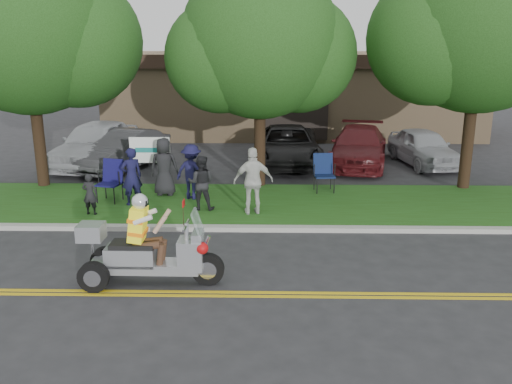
{
  "coord_description": "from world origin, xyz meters",
  "views": [
    {
      "loc": [
        0.73,
        -9.81,
        4.64
      ],
      "look_at": [
        0.49,
        2.0,
        1.31
      ],
      "focal_mm": 38.0,
      "sensor_mm": 36.0,
      "label": 1
    }
  ],
  "objects_px": {
    "spectator_adult_mid": "(201,183)",
    "parked_car_mid": "(287,146)",
    "parked_car_left": "(123,150)",
    "lawn_chair_b": "(324,170)",
    "trike_scooter": "(145,253)",
    "parked_car_far_left": "(96,143)",
    "parked_car_right": "(359,146)",
    "lawn_chair_a": "(111,178)",
    "spectator_adult_left": "(132,176)",
    "parked_car_far_right": "(423,147)",
    "spectator_adult_right": "(253,181)"
  },
  "relations": [
    {
      "from": "parked_car_left",
      "to": "parked_car_right",
      "type": "distance_m",
      "value": 8.87
    },
    {
      "from": "parked_car_far_right",
      "to": "spectator_adult_mid",
      "type": "bearing_deg",
      "value": -150.16
    },
    {
      "from": "parked_car_left",
      "to": "lawn_chair_b",
      "type": "bearing_deg",
      "value": -3.02
    },
    {
      "from": "spectator_adult_right",
      "to": "parked_car_right",
      "type": "relative_size",
      "value": 0.37
    },
    {
      "from": "lawn_chair_b",
      "to": "spectator_adult_right",
      "type": "distance_m",
      "value": 3.19
    },
    {
      "from": "trike_scooter",
      "to": "spectator_adult_mid",
      "type": "xyz_separation_m",
      "value": [
        0.56,
        4.56,
        0.22
      ]
    },
    {
      "from": "spectator_adult_left",
      "to": "spectator_adult_mid",
      "type": "bearing_deg",
      "value": 138.6
    },
    {
      "from": "parked_car_far_left",
      "to": "parked_car_right",
      "type": "distance_m",
      "value": 9.98
    },
    {
      "from": "spectator_adult_left",
      "to": "parked_car_far_right",
      "type": "relative_size",
      "value": 0.4
    },
    {
      "from": "spectator_adult_right",
      "to": "parked_car_far_left",
      "type": "xyz_separation_m",
      "value": [
        -6.11,
        6.11,
        -0.15
      ]
    },
    {
      "from": "parked_car_left",
      "to": "parked_car_far_right",
      "type": "xyz_separation_m",
      "value": [
        11.3,
        0.95,
        -0.03
      ]
    },
    {
      "from": "parked_car_far_right",
      "to": "parked_car_far_left",
      "type": "bearing_deg",
      "value": 173.28
    },
    {
      "from": "lawn_chair_a",
      "to": "parked_car_far_left",
      "type": "xyz_separation_m",
      "value": [
        -1.95,
        4.93,
        0.08
      ]
    },
    {
      "from": "parked_car_mid",
      "to": "parked_car_left",
      "type": "bearing_deg",
      "value": -171.94
    },
    {
      "from": "trike_scooter",
      "to": "lawn_chair_a",
      "type": "height_order",
      "value": "trike_scooter"
    },
    {
      "from": "lawn_chair_a",
      "to": "parked_car_mid",
      "type": "distance_m",
      "value": 7.48
    },
    {
      "from": "trike_scooter",
      "to": "spectator_adult_mid",
      "type": "distance_m",
      "value": 4.6
    },
    {
      "from": "trike_scooter",
      "to": "parked_car_right",
      "type": "bearing_deg",
      "value": 61.76
    },
    {
      "from": "spectator_adult_left",
      "to": "parked_car_far_left",
      "type": "relative_size",
      "value": 0.33
    },
    {
      "from": "lawn_chair_b",
      "to": "parked_car_right",
      "type": "xyz_separation_m",
      "value": [
        1.74,
        4.08,
        -0.03
      ]
    },
    {
      "from": "spectator_adult_right",
      "to": "parked_car_left",
      "type": "distance_m",
      "value": 7.45
    },
    {
      "from": "spectator_adult_right",
      "to": "parked_car_far_right",
      "type": "xyz_separation_m",
      "value": [
        6.33,
        6.5,
        -0.32
      ]
    },
    {
      "from": "lawn_chair_b",
      "to": "spectator_adult_right",
      "type": "relative_size",
      "value": 0.64
    },
    {
      "from": "trike_scooter",
      "to": "parked_car_right",
      "type": "xyz_separation_m",
      "value": [
        5.87,
        10.66,
        0.07
      ]
    },
    {
      "from": "spectator_adult_mid",
      "to": "parked_car_right",
      "type": "height_order",
      "value": "spectator_adult_mid"
    },
    {
      "from": "lawn_chair_a",
      "to": "lawn_chair_b",
      "type": "relative_size",
      "value": 1.04
    },
    {
      "from": "lawn_chair_b",
      "to": "parked_car_right",
      "type": "relative_size",
      "value": 0.23
    },
    {
      "from": "parked_car_far_left",
      "to": "parked_car_far_right",
      "type": "relative_size",
      "value": 1.24
    },
    {
      "from": "parked_car_left",
      "to": "parked_car_right",
      "type": "bearing_deg",
      "value": 26.95
    },
    {
      "from": "spectator_adult_right",
      "to": "lawn_chair_b",
      "type": "bearing_deg",
      "value": -140.28
    },
    {
      "from": "parked_car_mid",
      "to": "parked_car_right",
      "type": "relative_size",
      "value": 1.06
    },
    {
      "from": "parked_car_far_left",
      "to": "lawn_chair_b",
      "type": "bearing_deg",
      "value": -16.16
    },
    {
      "from": "trike_scooter",
      "to": "spectator_adult_right",
      "type": "bearing_deg",
      "value": 65.13
    },
    {
      "from": "lawn_chair_b",
      "to": "parked_car_right",
      "type": "height_order",
      "value": "parked_car_right"
    },
    {
      "from": "lawn_chair_a",
      "to": "parked_car_right",
      "type": "distance_m",
      "value": 9.6
    },
    {
      "from": "parked_car_far_left",
      "to": "parked_car_left",
      "type": "xyz_separation_m",
      "value": [
        1.15,
        -0.56,
        -0.14
      ]
    },
    {
      "from": "trike_scooter",
      "to": "spectator_adult_right",
      "type": "xyz_separation_m",
      "value": [
        2.01,
        4.21,
        0.37
      ]
    },
    {
      "from": "lawn_chair_b",
      "to": "parked_car_far_right",
      "type": "height_order",
      "value": "parked_car_far_right"
    },
    {
      "from": "lawn_chair_a",
      "to": "lawn_chair_b",
      "type": "xyz_separation_m",
      "value": [
        6.28,
        1.19,
        -0.03
      ]
    },
    {
      "from": "lawn_chair_b",
      "to": "parked_car_far_left",
      "type": "height_order",
      "value": "parked_car_far_left"
    },
    {
      "from": "parked_car_right",
      "to": "parked_car_far_right",
      "type": "distance_m",
      "value": 2.47
    },
    {
      "from": "lawn_chair_a",
      "to": "trike_scooter",
      "type": "bearing_deg",
      "value": -55.13
    },
    {
      "from": "parked_car_right",
      "to": "trike_scooter",
      "type": "bearing_deg",
      "value": -106.5
    },
    {
      "from": "trike_scooter",
      "to": "parked_car_far_left",
      "type": "height_order",
      "value": "trike_scooter"
    },
    {
      "from": "spectator_adult_mid",
      "to": "parked_car_right",
      "type": "bearing_deg",
      "value": -127.2
    },
    {
      "from": "spectator_adult_left",
      "to": "parked_car_far_left",
      "type": "bearing_deg",
      "value": -93.38
    },
    {
      "from": "parked_car_mid",
      "to": "lawn_chair_b",
      "type": "bearing_deg",
      "value": -76.78
    },
    {
      "from": "spectator_adult_mid",
      "to": "parked_car_left",
      "type": "distance_m",
      "value": 6.28
    },
    {
      "from": "spectator_adult_mid",
      "to": "parked_car_mid",
      "type": "xyz_separation_m",
      "value": [
        2.57,
        6.11,
        -0.13
      ]
    },
    {
      "from": "spectator_adult_left",
      "to": "spectator_adult_right",
      "type": "xyz_separation_m",
      "value": [
        3.46,
        -0.77,
        0.08
      ]
    }
  ]
}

